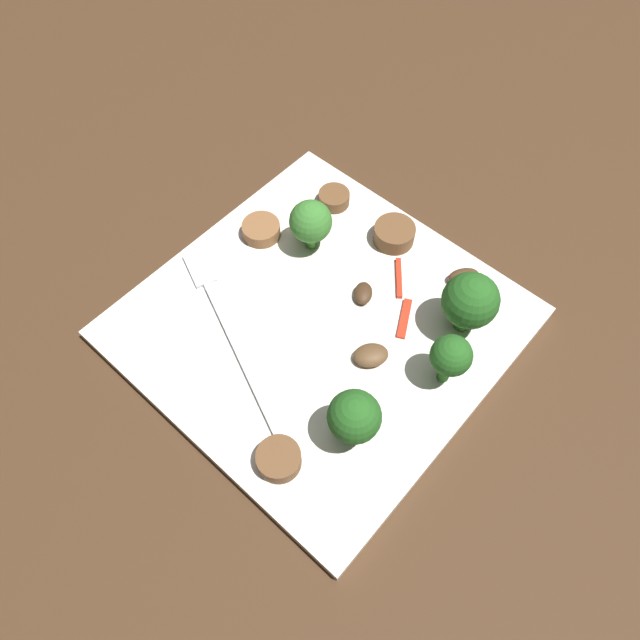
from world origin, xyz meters
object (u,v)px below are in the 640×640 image
broccoli_floret_2 (311,222)px  mushroom_2 (363,293)px  broccoli_floret_1 (354,417)px  sausage_slice_3 (334,198)px  sausage_slice_2 (394,234)px  mushroom_0 (464,276)px  pepper_strip_0 (404,318)px  broccoli_floret_0 (451,357)px  pepper_strip_2 (399,278)px  sausage_slice_1 (279,459)px  broccoli_floret_3 (470,301)px  mushroom_1 (368,358)px  plate (320,323)px  sausage_slice_0 (261,230)px  fork (225,323)px

broccoli_floret_2 → mushroom_2: size_ratio=2.27×
broccoli_floret_1 → sausage_slice_3: broccoli_floret_1 is taller
broccoli_floret_1 → sausage_slice_2: 0.18m
mushroom_0 → pepper_strip_0: mushroom_0 is taller
broccoli_floret_0 → pepper_strip_2: 0.10m
sausage_slice_1 → sausage_slice_2: bearing=-73.2°
sausage_slice_2 → sausage_slice_3: sausage_slice_2 is taller
sausage_slice_2 → mushroom_2: (-0.02, 0.06, -0.00)m
sausage_slice_3 → broccoli_floret_3: bearing=169.0°
mushroom_1 → pepper_strip_2: size_ratio=0.69×
mushroom_1 → pepper_strip_2: 0.08m
broccoli_floret_0 → mushroom_0: (0.04, -0.08, -0.03)m
plate → pepper_strip_2: 0.08m
mushroom_2 → pepper_strip_0: (-0.04, -0.00, -0.00)m
sausage_slice_0 → sausage_slice_2: sausage_slice_2 is taller
plate → sausage_slice_2: sausage_slice_2 is taller
broccoli_floret_2 → mushroom_0: bearing=-154.5°
sausage_slice_3 → pepper_strip_0: sausage_slice_3 is taller
broccoli_floret_2 → plate: bearing=137.5°
sausage_slice_1 → plate: bearing=-62.0°
broccoli_floret_3 → sausage_slice_2: (0.09, -0.03, -0.03)m
fork → sausage_slice_1: size_ratio=5.53×
plate → fork: fork is taller
plate → broccoli_floret_3: bearing=-141.1°
sausage_slice_0 → sausage_slice_1: 0.20m
fork → broccoli_floret_3: 0.19m
broccoli_floret_2 → sausage_slice_0: size_ratio=1.49×
plate → mushroom_1: (-0.05, 0.00, 0.01)m
broccoli_floret_2 → sausage_slice_3: broccoli_floret_2 is taller
sausage_slice_2 → mushroom_1: (-0.06, 0.10, -0.00)m
broccoli_floret_1 → pepper_strip_0: bearing=-73.0°
broccoli_floret_2 → mushroom_2: bearing=170.7°
broccoli_floret_0 → sausage_slice_2: (0.11, -0.08, -0.03)m
sausage_slice_2 → mushroom_2: sausage_slice_2 is taller
plate → sausage_slice_1: 0.12m
broccoli_floret_1 → sausage_slice_3: size_ratio=1.93×
pepper_strip_0 → pepper_strip_2: 0.04m
sausage_slice_0 → mushroom_2: bearing=-175.3°
fork → mushroom_0: mushroom_0 is taller
plate → pepper_strip_0: (-0.05, -0.04, 0.01)m
fork → mushroom_1: size_ratio=6.37×
fork → broccoli_floret_0: bearing=-131.5°
broccoli_floret_2 → sausage_slice_0: (0.04, 0.02, -0.02)m
mushroom_2 → pepper_strip_0: size_ratio=0.60×
sausage_slice_0 → sausage_slice_2: bearing=-141.3°
broccoli_floret_2 → mushroom_2: (-0.07, 0.01, -0.03)m
sausage_slice_0 → pepper_strip_2: 0.12m
plate → broccoli_floret_0: bearing=-166.9°
plate → pepper_strip_0: size_ratio=7.42×
broccoli_floret_2 → mushroom_1: broccoli_floret_2 is taller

